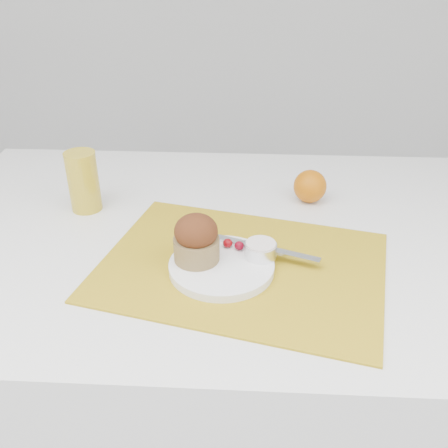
# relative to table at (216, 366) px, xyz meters

# --- Properties ---
(table) EXTENTS (1.20, 0.80, 0.75)m
(table) POSITION_rel_table_xyz_m (0.00, 0.00, 0.00)
(table) COLOR white
(table) RESTS_ON ground
(placemat) EXTENTS (0.56, 0.46, 0.00)m
(placemat) POSITION_rel_table_xyz_m (0.06, -0.12, 0.38)
(placemat) COLOR #BB971A
(placemat) RESTS_ON table
(plate) EXTENTS (0.19, 0.19, 0.01)m
(plate) POSITION_rel_table_xyz_m (0.02, -0.14, 0.39)
(plate) COLOR white
(plate) RESTS_ON placemat
(ramekin) EXTENTS (0.07, 0.07, 0.02)m
(ramekin) POSITION_rel_table_xyz_m (0.09, -0.12, 0.41)
(ramekin) COLOR white
(ramekin) RESTS_ON plate
(cream) EXTENTS (0.06, 0.06, 0.01)m
(cream) POSITION_rel_table_xyz_m (0.09, -0.12, 0.42)
(cream) COLOR white
(cream) RESTS_ON ramekin
(raspberry_near) EXTENTS (0.02, 0.02, 0.02)m
(raspberry_near) POSITION_rel_table_xyz_m (0.03, -0.09, 0.40)
(raspberry_near) COLOR #5E0207
(raspberry_near) RESTS_ON plate
(raspberry_far) EXTENTS (0.02, 0.02, 0.02)m
(raspberry_far) POSITION_rel_table_xyz_m (0.05, -0.10, 0.40)
(raspberry_far) COLOR #51020E
(raspberry_far) RESTS_ON plate
(butter_knife) EXTENTS (0.19, 0.08, 0.00)m
(butter_knife) POSITION_rel_table_xyz_m (0.10, -0.10, 0.40)
(butter_knife) COLOR #B3B6BC
(butter_knife) RESTS_ON plate
(orange) EXTENTS (0.07, 0.07, 0.07)m
(orange) POSITION_rel_table_xyz_m (0.20, 0.14, 0.41)
(orange) COLOR #C66506
(orange) RESTS_ON table
(juice_glass) EXTENTS (0.08, 0.08, 0.13)m
(juice_glass) POSITION_rel_table_xyz_m (-0.28, 0.07, 0.44)
(juice_glass) COLOR gold
(juice_glass) RESTS_ON table
(muffin) EXTENTS (0.10, 0.10, 0.09)m
(muffin) POSITION_rel_table_xyz_m (-0.02, -0.13, 0.43)
(muffin) COLOR olive
(muffin) RESTS_ON plate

